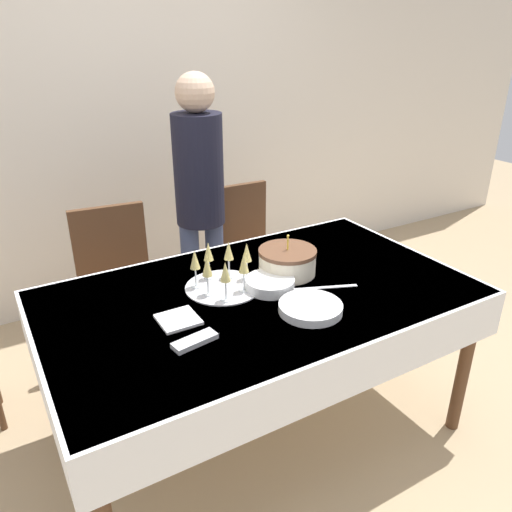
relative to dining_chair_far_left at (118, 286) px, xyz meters
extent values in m
plane|color=tan|center=(0.40, -0.86, -0.52)|extent=(12.00, 12.00, 0.00)
cube|color=silver|center=(0.40, 0.86, 0.83)|extent=(8.00, 0.05, 2.70)
cube|color=white|center=(0.40, -0.86, 0.24)|extent=(1.81, 1.06, 0.03)
cube|color=white|center=(0.40, -0.86, 0.15)|extent=(1.84, 1.09, 0.21)
cylinder|color=#51331E|center=(1.24, -1.33, -0.14)|extent=(0.06, 0.06, 0.75)
cylinder|color=#51331E|center=(-0.44, -0.39, -0.14)|extent=(0.06, 0.06, 0.75)
cylinder|color=#51331E|center=(1.24, -0.39, -0.14)|extent=(0.06, 0.06, 0.75)
cube|color=#51331E|center=(-0.01, -0.08, -0.09)|extent=(0.46, 0.46, 0.04)
cube|color=#51331E|center=(0.01, 0.11, 0.18)|extent=(0.40, 0.07, 0.50)
cylinder|color=#51331E|center=(0.15, -0.28, -0.31)|extent=(0.04, 0.04, 0.41)
cylinder|color=#51331E|center=(-0.20, -0.25, -0.31)|extent=(0.04, 0.04, 0.41)
cylinder|color=#51331E|center=(0.19, 0.08, -0.31)|extent=(0.04, 0.04, 0.41)
cylinder|color=#51331E|center=(-0.17, 0.11, -0.31)|extent=(0.04, 0.04, 0.41)
cube|color=#51331E|center=(0.80, -0.08, -0.09)|extent=(0.43, 0.43, 0.04)
cube|color=#51331E|center=(0.81, 0.11, 0.18)|extent=(0.40, 0.04, 0.50)
cylinder|color=#51331E|center=(0.98, -0.27, -0.31)|extent=(0.04, 0.04, 0.41)
cylinder|color=#51331E|center=(0.62, -0.26, -0.31)|extent=(0.04, 0.04, 0.41)
cylinder|color=#51331E|center=(0.99, 0.09, -0.31)|extent=(0.04, 0.04, 0.41)
cylinder|color=#51331E|center=(0.63, 0.10, -0.31)|extent=(0.04, 0.04, 0.41)
cylinder|color=beige|center=(0.60, -0.77, 0.31)|extent=(0.26, 0.26, 0.10)
cylinder|color=brown|center=(0.60, -0.77, 0.37)|extent=(0.27, 0.27, 0.02)
cylinder|color=yellow|center=(0.60, -0.77, 0.41)|extent=(0.01, 0.01, 0.06)
sphere|color=#F9CC4C|center=(0.60, -0.77, 0.45)|extent=(0.01, 0.01, 0.01)
cylinder|color=silver|center=(0.28, -0.75, 0.26)|extent=(0.33, 0.33, 0.01)
cylinder|color=silver|center=(0.41, -0.74, 0.27)|extent=(0.05, 0.05, 0.00)
cylinder|color=silver|center=(0.41, -0.74, 0.31)|extent=(0.01, 0.01, 0.08)
cone|color=#E0CC72|center=(0.41, -0.74, 0.40)|extent=(0.04, 0.04, 0.08)
cylinder|color=silver|center=(0.34, -0.68, 0.27)|extent=(0.05, 0.05, 0.00)
cylinder|color=silver|center=(0.34, -0.68, 0.31)|extent=(0.01, 0.01, 0.08)
cone|color=#E0CC72|center=(0.34, -0.68, 0.40)|extent=(0.04, 0.04, 0.08)
cylinder|color=silver|center=(0.26, -0.64, 0.27)|extent=(0.05, 0.05, 0.00)
cylinder|color=silver|center=(0.26, -0.64, 0.31)|extent=(0.01, 0.01, 0.08)
cone|color=#E0CC72|center=(0.26, -0.64, 0.40)|extent=(0.04, 0.04, 0.08)
cylinder|color=silver|center=(0.18, -0.69, 0.27)|extent=(0.05, 0.05, 0.00)
cylinder|color=silver|center=(0.18, -0.69, 0.31)|extent=(0.01, 0.01, 0.08)
cone|color=#E0CC72|center=(0.18, -0.69, 0.40)|extent=(0.04, 0.04, 0.08)
cylinder|color=silver|center=(0.19, -0.78, 0.27)|extent=(0.05, 0.05, 0.00)
cylinder|color=silver|center=(0.19, -0.78, 0.31)|extent=(0.01, 0.01, 0.08)
cone|color=#E0CC72|center=(0.19, -0.78, 0.40)|extent=(0.04, 0.04, 0.08)
cylinder|color=silver|center=(0.23, -0.86, 0.27)|extent=(0.05, 0.05, 0.00)
cylinder|color=silver|center=(0.23, -0.86, 0.31)|extent=(0.01, 0.01, 0.08)
cone|color=#E0CC72|center=(0.23, -0.86, 0.40)|extent=(0.04, 0.04, 0.08)
cylinder|color=silver|center=(0.34, -0.83, 0.27)|extent=(0.05, 0.05, 0.00)
cylinder|color=silver|center=(0.34, -0.83, 0.31)|extent=(0.01, 0.01, 0.08)
cone|color=#E0CC72|center=(0.34, -0.83, 0.40)|extent=(0.04, 0.04, 0.08)
cylinder|color=white|center=(0.49, -1.11, 0.26)|extent=(0.26, 0.26, 0.01)
cylinder|color=white|center=(0.49, -1.11, 0.27)|extent=(0.26, 0.26, 0.01)
cylinder|color=white|center=(0.49, -1.11, 0.28)|extent=(0.26, 0.26, 0.01)
cylinder|color=white|center=(0.49, -1.11, 0.28)|extent=(0.26, 0.26, 0.01)
cylinder|color=white|center=(0.49, -1.11, 0.29)|extent=(0.26, 0.26, 0.01)
cylinder|color=white|center=(0.45, -0.86, 0.26)|extent=(0.22, 0.22, 0.01)
cylinder|color=white|center=(0.45, -0.86, 0.27)|extent=(0.22, 0.22, 0.01)
cylinder|color=white|center=(0.45, -0.86, 0.28)|extent=(0.22, 0.22, 0.01)
cylinder|color=white|center=(0.45, -0.86, 0.28)|extent=(0.22, 0.22, 0.01)
cylinder|color=white|center=(0.45, -0.86, 0.29)|extent=(0.22, 0.22, 0.01)
cylinder|color=white|center=(0.45, -0.86, 0.30)|extent=(0.22, 0.22, 0.01)
cylinder|color=white|center=(0.45, -0.86, 0.31)|extent=(0.22, 0.22, 0.01)
cube|color=silver|center=(0.66, -0.98, 0.26)|extent=(0.28, 0.13, 0.00)
cube|color=silver|center=(0.00, -1.08, 0.27)|extent=(0.18, 0.09, 0.02)
cube|color=white|center=(0.00, -0.91, 0.27)|extent=(0.15, 0.15, 0.01)
cylinder|color=#3F4C72|center=(0.45, 0.03, -0.12)|extent=(0.11, 0.11, 0.78)
cylinder|color=#3F4C72|center=(0.61, 0.03, -0.12)|extent=(0.11, 0.11, 0.78)
cylinder|color=black|center=(0.53, 0.03, 0.58)|extent=(0.28, 0.28, 0.62)
sphere|color=#D8B293|center=(0.53, 0.03, 0.99)|extent=(0.21, 0.21, 0.21)
camera|label=1|loc=(-0.58, -2.49, 1.29)|focal=35.00mm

